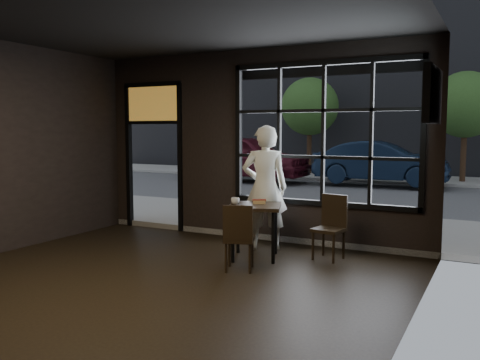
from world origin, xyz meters
The scene contains 18 objects.
floor centered at (0.00, 0.00, -0.01)m, with size 6.00×7.00×0.02m, color black.
ceiling centered at (0.00, 0.00, 3.21)m, with size 6.00×7.00×0.02m, color black.
wall_right centered at (3.00, 0.00, 1.60)m, with size 0.04×7.00×3.20m, color black.
window_frame centered at (1.20, 3.50, 1.80)m, with size 3.06×0.12×2.28m, color black.
stained_transom centered at (-2.10, 3.50, 2.35)m, with size 1.20×0.06×0.70m, color orange.
street_asphalt centered at (0.00, 24.00, -0.02)m, with size 60.00×41.00×0.04m, color #545456.
building_across centered at (0.00, 23.00, 7.50)m, with size 28.00×12.00×15.00m, color #5B5956.
cafe_table centered at (0.57, 2.34, 0.40)m, with size 0.73×0.73×0.79m, color black.
chair_near centered at (0.67, 1.67, 0.45)m, with size 0.39×0.39×0.90m, color black.
chair_window centered at (1.55, 2.76, 0.46)m, with size 0.40×0.40×0.93m, color black.
man centered at (0.45, 2.94, 0.97)m, with size 0.70×0.46×1.93m, color white.
hotdog centered at (0.59, 2.43, 0.82)m, with size 0.20×0.08×0.06m, color tan, non-canonical shape.
cup centered at (0.30, 2.24, 0.84)m, with size 0.12×0.12×0.10m, color silver.
tv centered at (2.93, 2.46, 2.28)m, with size 0.13×1.17×0.68m, color black.
navy_car centered at (0.17, 12.57, 0.80)m, with size 1.48×4.23×1.39m, color black.
maroon_car centered at (-4.47, 12.03, 0.89)m, with size 1.87×4.64×1.58m, color #4C121E.
tree_left centered at (-3.28, 15.32, 2.77)m, with size 2.31×2.31×3.93m.
tree_right centered at (2.50, 14.63, 2.69)m, with size 2.24×2.24×3.82m.
Camera 1 is at (3.74, -4.20, 1.87)m, focal length 38.00 mm.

